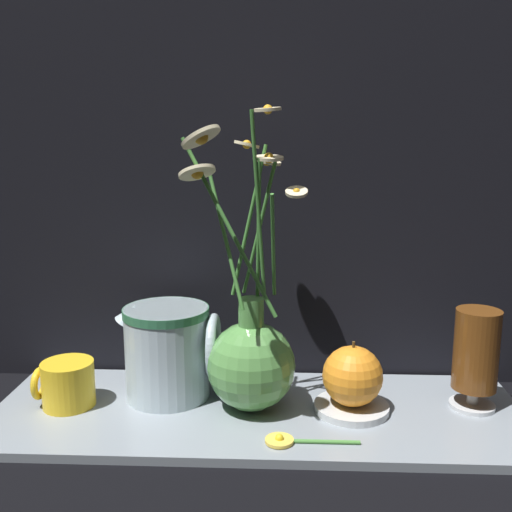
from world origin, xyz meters
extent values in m
plane|color=black|center=(0.00, 0.00, 0.00)|extent=(6.00, 6.00, 0.00)
cube|color=gray|center=(0.00, 0.00, 0.01)|extent=(0.74, 0.26, 0.01)
cube|color=black|center=(0.00, 0.15, 0.55)|extent=(1.24, 0.02, 1.10)
sphere|color=#59994C|center=(-0.01, 0.01, 0.07)|extent=(0.12, 0.12, 0.12)
cylinder|color=#59994C|center=(-0.01, 0.01, 0.15)|extent=(0.04, 0.04, 0.05)
cylinder|color=#3D7A33|center=(0.00, 0.00, 0.29)|extent=(0.02, 0.03, 0.25)
cylinder|color=beige|center=(0.01, -0.01, 0.42)|extent=(0.05, 0.05, 0.01)
sphere|color=gold|center=(0.01, -0.01, 0.42)|extent=(0.01, 0.01, 0.01)
cylinder|color=#3D7A33|center=(-0.03, -0.05, 0.28)|extent=(0.12, 0.05, 0.22)
cylinder|color=beige|center=(-0.06, -0.11, 0.38)|extent=(0.06, 0.06, 0.03)
sphere|color=gold|center=(-0.06, -0.11, 0.38)|extent=(0.02, 0.02, 0.02)
cylinder|color=#3D7A33|center=(0.00, 0.03, 0.26)|extent=(0.05, 0.03, 0.18)
cylinder|color=beige|center=(0.01, 0.05, 0.35)|extent=(0.05, 0.05, 0.01)
sphere|color=gold|center=(0.01, 0.05, 0.35)|extent=(0.01, 0.01, 0.01)
cylinder|color=#3D7A33|center=(0.00, 0.01, 0.26)|extent=(0.01, 0.03, 0.19)
cylinder|color=beige|center=(0.01, 0.01, 0.36)|extent=(0.04, 0.04, 0.01)
sphere|color=gold|center=(0.01, 0.01, 0.36)|extent=(0.01, 0.01, 0.01)
cylinder|color=#3D7A33|center=(0.02, 0.00, 0.24)|extent=(0.01, 0.06, 0.15)
cylinder|color=beige|center=(0.05, 0.00, 0.32)|extent=(0.03, 0.03, 0.01)
sphere|color=gold|center=(0.05, 0.00, 0.32)|extent=(0.01, 0.01, 0.01)
cylinder|color=#3D7A33|center=(-0.01, 0.03, 0.27)|extent=(0.05, 0.01, 0.21)
cylinder|color=beige|center=(-0.02, 0.05, 0.38)|extent=(0.04, 0.04, 0.01)
sphere|color=gold|center=(-0.02, 0.05, 0.38)|extent=(0.01, 0.01, 0.01)
cylinder|color=#3D7A33|center=(-0.04, -0.02, 0.26)|extent=(0.06, 0.07, 0.17)
cylinder|color=beige|center=(-0.07, -0.04, 0.34)|extent=(0.06, 0.06, 0.02)
sphere|color=gold|center=(-0.07, -0.04, 0.34)|extent=(0.02, 0.02, 0.02)
cylinder|color=yellow|center=(-0.27, 0.00, 0.04)|extent=(0.07, 0.07, 0.06)
torus|color=yellow|center=(-0.31, 0.00, 0.04)|extent=(0.01, 0.05, 0.05)
cylinder|color=silver|center=(-0.13, 0.04, 0.08)|extent=(0.12, 0.12, 0.13)
cylinder|color=#33724C|center=(-0.13, 0.04, 0.14)|extent=(0.12, 0.12, 0.01)
torus|color=silver|center=(-0.07, 0.04, 0.09)|extent=(0.01, 0.09, 0.09)
cone|color=silver|center=(-0.19, 0.04, 0.14)|extent=(0.04, 0.03, 0.04)
cylinder|color=silver|center=(0.30, 0.02, 0.01)|extent=(0.06, 0.06, 0.01)
cylinder|color=silver|center=(0.30, 0.02, 0.03)|extent=(0.02, 0.02, 0.02)
cylinder|color=brown|center=(0.30, 0.02, 0.10)|extent=(0.06, 0.06, 0.11)
cylinder|color=silver|center=(0.13, 0.00, 0.02)|extent=(0.10, 0.10, 0.01)
sphere|color=orange|center=(0.13, 0.00, 0.06)|extent=(0.08, 0.08, 0.08)
cylinder|color=#4C3819|center=(0.13, 0.00, 0.11)|extent=(0.00, 0.00, 0.01)
cylinder|color=#4C8E3D|center=(0.08, -0.09, 0.01)|extent=(0.10, 0.01, 0.01)
cylinder|color=#EAC64C|center=(0.03, -0.09, 0.01)|extent=(0.04, 0.04, 0.00)
sphere|color=yellow|center=(0.03, -0.09, 0.02)|extent=(0.01, 0.01, 0.01)
camera|label=1|loc=(0.03, -0.74, 0.38)|focal=40.00mm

